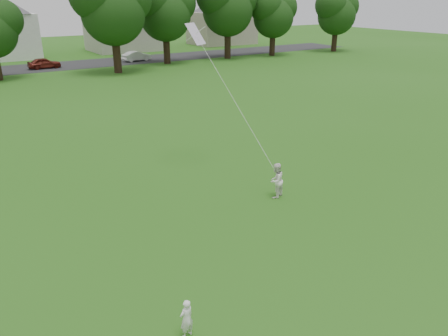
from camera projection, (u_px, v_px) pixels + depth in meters
ground at (252, 267)px, 12.43m from camera, size 160.00×160.00×0.00m
street at (14, 70)px, 45.29m from camera, size 90.00×7.00×0.01m
toddler at (186, 319)px, 9.74m from camera, size 0.40×0.30×0.98m
older_boy at (276, 181)px, 16.49m from camera, size 0.81×0.73×1.37m
kite at (234, 100)px, 17.17m from camera, size 1.15×2.87×6.72m
tree_row at (19, 8)px, 38.96m from camera, size 82.59×9.19×10.51m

